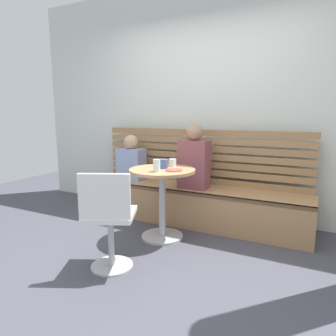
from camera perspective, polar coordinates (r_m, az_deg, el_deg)
The scene contains 12 objects.
ground at distance 2.75m, azimuth -5.47°, elevation -17.94°, with size 8.00×8.00×0.00m, color #42424C.
back_wall at distance 3.91m, azimuth 7.32°, elevation 12.39°, with size 5.20×0.10×2.90m, color silver.
booth_bench at distance 3.66m, azimuth 4.56°, elevation -6.91°, with size 2.70×0.52×0.44m.
booth_backrest at distance 3.76m, azimuth 6.08°, elevation 2.24°, with size 2.65×0.04×0.67m.
cafe_table at distance 3.12m, azimuth -1.11°, elevation -4.19°, with size 0.68×0.68×0.74m.
white_chair at distance 2.52m, azimuth -11.22°, elevation -9.20°, with size 0.53×0.53×0.85m.
person_adult at distance 3.49m, azimuth 4.95°, elevation 1.54°, with size 0.34×0.22×0.74m.
person_child_left at distance 3.97m, azimuth -6.99°, elevation 1.47°, with size 0.34×0.22×0.59m.
cup_glass_tall at distance 2.93m, azimuth -2.16°, elevation 0.47°, with size 0.07×0.07×0.12m, color silver.
cup_mug_blue at distance 3.10m, azimuth -0.79°, elevation 0.80°, with size 0.08×0.08×0.10m, color #3D5B9E.
cup_glass_short at distance 3.23m, azimuth 0.85°, elevation 1.04°, with size 0.08×0.08×0.08m, color silver.
plate_small at distance 2.99m, azimuth 1.12°, elevation -0.38°, with size 0.17×0.17×0.01m, color #DB4C42.
Camera 1 is at (1.31, -2.04, 1.29)m, focal length 32.13 mm.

